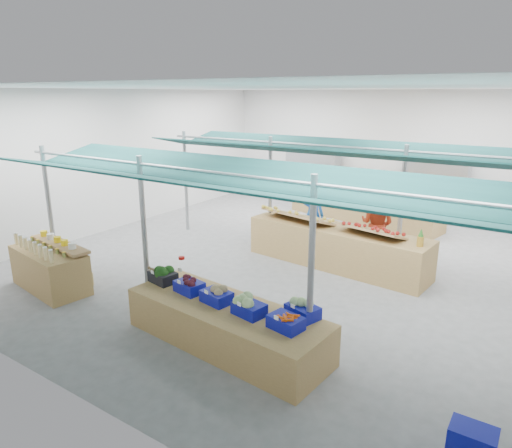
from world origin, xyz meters
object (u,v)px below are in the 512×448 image
object	(u,v)px
vendor_right	(377,224)
vendor_left	(313,214)
bottle_shelf	(52,268)
veg_counter	(226,325)
fruit_counter	(336,247)

from	to	relation	value
vendor_right	vendor_left	bearing A→B (deg)	5.49
bottle_shelf	vendor_right	size ratio (longest dim) A/B	1.15
veg_counter	vendor_left	distance (m)	5.64
bottle_shelf	vendor_right	xyz separation A→B (m)	(5.15, 5.72, 0.43)
vendor_left	vendor_right	xyz separation A→B (m)	(1.80, 0.00, 0.00)
vendor_right	veg_counter	bearing A→B (deg)	88.87
fruit_counter	veg_counter	bearing A→B (deg)	-84.99
vendor_right	fruit_counter	bearing A→B (deg)	66.88
veg_counter	vendor_right	distance (m)	5.55
vendor_left	vendor_right	bearing A→B (deg)	-174.51
bottle_shelf	veg_counter	xyz separation A→B (m)	(4.51, 0.23, -0.12)
bottle_shelf	veg_counter	bearing A→B (deg)	11.31
fruit_counter	vendor_left	xyz separation A→B (m)	(-1.20, 1.10, 0.42)
fruit_counter	bottle_shelf	bearing A→B (deg)	-129.06
fruit_counter	vendor_left	bearing A→B (deg)	142.98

